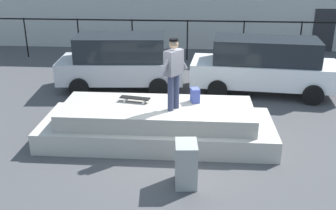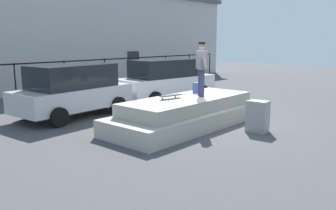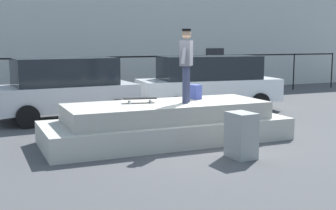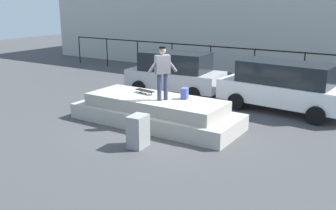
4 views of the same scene
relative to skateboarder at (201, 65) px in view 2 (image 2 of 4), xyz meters
name	(u,v)px [view 2 (image 2 of 4)]	position (x,y,z in m)	size (l,w,h in m)	color
ground_plane	(207,124)	(0.12, -0.18, -1.94)	(60.00, 60.00, 0.00)	#424244
concrete_ledge	(188,113)	(-0.42, 0.19, -1.52)	(5.82, 2.16, 0.92)	#ADA89E
skateboarder	(201,65)	(0.00, 0.00, 0.00)	(0.67, 0.87, 1.73)	#2D334C
skateboard	(171,96)	(-1.00, 0.42, -0.91)	(0.80, 0.34, 0.12)	black
backpack	(197,88)	(0.52, 0.53, -0.83)	(0.28, 0.20, 0.36)	#3F4C99
car_silver_hatchback_near	(73,90)	(-2.05, 4.13, -0.96)	(4.33, 2.29, 1.87)	#B7B7BC
car_white_hatchback_mid	(167,79)	(2.79, 3.98, -0.96)	(4.93, 2.29, 1.86)	white
utility_box	(258,116)	(0.37, -1.84, -1.47)	(0.44, 0.60, 0.94)	gray
fence_row	(64,71)	(0.12, 8.09, -0.68)	(24.06, 0.06, 1.76)	black
warehouse_building	(6,35)	(0.12, 13.94, 1.04)	(32.51, 7.88, 5.93)	#B2B2AD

